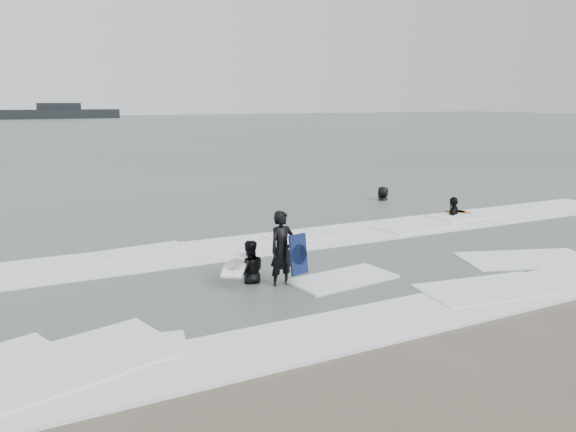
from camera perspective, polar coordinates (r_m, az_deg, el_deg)
name	(u,v)px	position (r m, az deg, el deg)	size (l,w,h in m)	color
ground	(391,308)	(12.44, 10.42, -9.18)	(320.00, 320.00, 0.00)	brown
sea	(61,130)	(89.63, -22.05, 8.08)	(320.00, 320.00, 0.00)	#47544C
surfer_centre	(282,287)	(13.54, -0.59, -7.23)	(0.69, 0.45, 1.88)	black
surfer_wading	(250,284)	(13.81, -3.93, -6.87)	(0.80, 0.62, 1.64)	black
surfer_right_near	(453,217)	(22.42, 16.41, -0.09)	(1.13, 0.47, 1.94)	black
surfer_right_far	(383,201)	(25.21, 9.59, 1.50)	(0.88, 0.57, 1.81)	black
surf_foam	(309,263)	(15.38, 2.16, -4.75)	(30.03, 9.06, 0.09)	white
bodyboards	(355,238)	(16.27, 6.78, -2.24)	(11.73, 5.66, 1.25)	#0E1841
vessel_horizon	(59,113)	(146.90, -22.21, 9.66)	(27.30, 4.88, 3.71)	black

